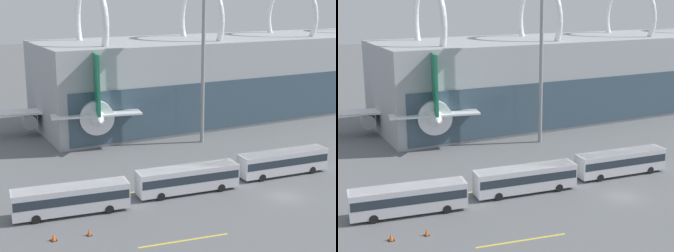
{
  "view_description": "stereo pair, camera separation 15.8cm",
  "coord_description": "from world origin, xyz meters",
  "views": [
    {
      "loc": [
        -39.47,
        -45.67,
        23.85
      ],
      "look_at": [
        -3.96,
        23.56,
        4.0
      ],
      "focal_mm": 55.0,
      "sensor_mm": 36.0,
      "label": 1
    },
    {
      "loc": [
        -39.33,
        -45.75,
        23.85
      ],
      "look_at": [
        -3.96,
        23.56,
        4.0
      ],
      "focal_mm": 55.0,
      "sensor_mm": 36.0,
      "label": 2
    }
  ],
  "objects": [
    {
      "name": "traffic_cone_1",
      "position": [
        -28.2,
        1.4,
        0.37
      ],
      "size": [
        0.65,
        0.65,
        0.76
      ],
      "color": "black",
      "rests_on": "ground_plane"
    },
    {
      "name": "shuttle_bus_1",
      "position": [
        -9.9,
        6.61,
        1.94
      ],
      "size": [
        13.18,
        4.11,
        3.3
      ],
      "rotation": [
        0.0,
        0.0,
        -0.11
      ],
      "color": "silver",
      "rests_on": "ground_plane"
    },
    {
      "name": "lane_stripe_2",
      "position": [
        -16.57,
        -4.57,
        0.0
      ],
      "size": [
        9.47,
        1.66,
        0.01
      ],
      "primitive_type": "cube",
      "rotation": [
        0.0,
        0.0,
        -0.15
      ],
      "color": "yellow",
      "rests_on": "ground_plane"
    },
    {
      "name": "airliner_at_gate_near",
      "position": [
        -11.16,
        41.87,
        5.09
      ],
      "size": [
        35.93,
        33.74,
        15.33
      ],
      "rotation": [
        0.0,
        0.0,
        1.38
      ],
      "color": "white",
      "rests_on": "ground_plane"
    },
    {
      "name": "airliner_at_gate_far",
      "position": [
        45.85,
        54.98,
        5.06
      ],
      "size": [
        40.2,
        40.62,
        14.78
      ],
      "rotation": [
        0.0,
        0.0,
        1.34
      ],
      "color": "white",
      "rests_on": "ground_plane"
    },
    {
      "name": "traffic_cone_0",
      "position": [
        -24.67,
        0.85,
        0.37
      ],
      "size": [
        0.54,
        0.54,
        0.75
      ],
      "color": "black",
      "rests_on": "ground_plane"
    },
    {
      "name": "floodlight_mast",
      "position": [
        3.32,
        25.35,
        17.34
      ],
      "size": [
        2.45,
        2.45,
        27.96
      ],
      "color": "gray",
      "rests_on": "ground_plane"
    },
    {
      "name": "shuttle_bus_2",
      "position": [
        4.87,
        6.45,
        1.94
      ],
      "size": [
        13.14,
        3.8,
        3.3
      ],
      "rotation": [
        0.0,
        0.0,
        -0.08
      ],
      "color": "silver",
      "rests_on": "ground_plane"
    },
    {
      "name": "lane_stripe_4",
      "position": [
        -13.85,
        9.54,
        0.0
      ],
      "size": [
        8.45,
        1.03,
        0.01
      ],
      "primitive_type": "cube",
      "rotation": [
        0.0,
        0.0,
        -0.09
      ],
      "color": "yellow",
      "rests_on": "ground_plane"
    },
    {
      "name": "ground_plane",
      "position": [
        0.0,
        0.0,
        0.0
      ],
      "size": [
        440.0,
        440.0,
        0.0
      ],
      "primitive_type": "plane",
      "color": "slate"
    },
    {
      "name": "shuttle_bus_0",
      "position": [
        -24.67,
        6.86,
        1.94
      ],
      "size": [
        13.21,
        4.45,
        3.3
      ],
      "rotation": [
        0.0,
        0.0,
        -0.14
      ],
      "color": "silver",
      "rests_on": "ground_plane"
    }
  ]
}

